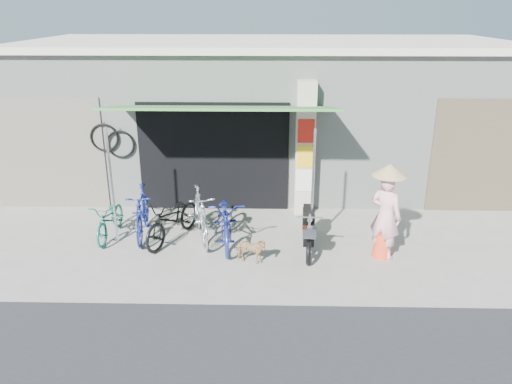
{
  "coord_description": "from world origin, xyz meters",
  "views": [
    {
      "loc": [
        0.02,
        -8.3,
        4.47
      ],
      "look_at": [
        -0.2,
        1.0,
        1.0
      ],
      "focal_mm": 35.0,
      "sensor_mm": 36.0,
      "label": 1
    }
  ],
  "objects_px": {
    "moped": "(308,229)",
    "bike_blue": "(142,213)",
    "bike_black": "(173,219)",
    "street_dog": "(251,251)",
    "bike_silver": "(200,215)",
    "bike_teal": "(110,219)",
    "bike_navy": "(226,220)",
    "nun": "(386,212)"
  },
  "relations": [
    {
      "from": "bike_teal",
      "to": "bike_black",
      "type": "relative_size",
      "value": 0.83
    },
    {
      "from": "bike_teal",
      "to": "bike_black",
      "type": "xyz_separation_m",
      "value": [
        1.32,
        -0.15,
        0.08
      ]
    },
    {
      "from": "bike_navy",
      "to": "nun",
      "type": "distance_m",
      "value": 3.07
    },
    {
      "from": "street_dog",
      "to": "bike_silver",
      "type": "bearing_deg",
      "value": 63.02
    },
    {
      "from": "moped",
      "to": "nun",
      "type": "height_order",
      "value": "nun"
    },
    {
      "from": "bike_teal",
      "to": "bike_navy",
      "type": "xyz_separation_m",
      "value": [
        2.4,
        -0.23,
        0.11
      ]
    },
    {
      "from": "bike_silver",
      "to": "bike_navy",
      "type": "distance_m",
      "value": 0.56
    },
    {
      "from": "bike_black",
      "to": "moped",
      "type": "xyz_separation_m",
      "value": [
        2.69,
        -0.31,
        -0.04
      ]
    },
    {
      "from": "bike_black",
      "to": "moped",
      "type": "bearing_deg",
      "value": 16.68
    },
    {
      "from": "bike_blue",
      "to": "moped",
      "type": "height_order",
      "value": "bike_blue"
    },
    {
      "from": "bike_silver",
      "to": "bike_navy",
      "type": "relative_size",
      "value": 0.93
    },
    {
      "from": "bike_blue",
      "to": "nun",
      "type": "relative_size",
      "value": 0.94
    },
    {
      "from": "bike_blue",
      "to": "nun",
      "type": "height_order",
      "value": "nun"
    },
    {
      "from": "bike_black",
      "to": "street_dog",
      "type": "height_order",
      "value": "bike_black"
    },
    {
      "from": "bike_navy",
      "to": "nun",
      "type": "relative_size",
      "value": 1.04
    },
    {
      "from": "bike_black",
      "to": "bike_navy",
      "type": "height_order",
      "value": "bike_navy"
    },
    {
      "from": "bike_silver",
      "to": "moped",
      "type": "height_order",
      "value": "bike_silver"
    },
    {
      "from": "bike_black",
      "to": "bike_silver",
      "type": "relative_size",
      "value": 1.01
    },
    {
      "from": "bike_silver",
      "to": "moped",
      "type": "distance_m",
      "value": 2.19
    },
    {
      "from": "bike_teal",
      "to": "street_dog",
      "type": "xyz_separation_m",
      "value": [
        2.91,
        -1.07,
        -0.14
      ]
    },
    {
      "from": "bike_black",
      "to": "nun",
      "type": "xyz_separation_m",
      "value": [
        4.07,
        -0.6,
        0.43
      ]
    },
    {
      "from": "bike_navy",
      "to": "nun",
      "type": "bearing_deg",
      "value": -16.46
    },
    {
      "from": "bike_blue",
      "to": "bike_navy",
      "type": "xyz_separation_m",
      "value": [
        1.74,
        -0.27,
        -0.01
      ]
    },
    {
      "from": "street_dog",
      "to": "moped",
      "type": "bearing_deg",
      "value": -43.84
    },
    {
      "from": "bike_silver",
      "to": "nun",
      "type": "relative_size",
      "value": 0.97
    },
    {
      "from": "moped",
      "to": "bike_blue",
      "type": "bearing_deg",
      "value": 175.25
    },
    {
      "from": "bike_black",
      "to": "street_dog",
      "type": "xyz_separation_m",
      "value": [
        1.59,
        -0.93,
        -0.21
      ]
    },
    {
      "from": "street_dog",
      "to": "moped",
      "type": "distance_m",
      "value": 1.27
    },
    {
      "from": "bike_teal",
      "to": "street_dog",
      "type": "height_order",
      "value": "bike_teal"
    },
    {
      "from": "bike_silver",
      "to": "bike_navy",
      "type": "bearing_deg",
      "value": -32.66
    },
    {
      "from": "bike_silver",
      "to": "moped",
      "type": "bearing_deg",
      "value": -25.81
    },
    {
      "from": "bike_blue",
      "to": "moped",
      "type": "distance_m",
      "value": 3.4
    },
    {
      "from": "bike_black",
      "to": "nun",
      "type": "height_order",
      "value": "nun"
    },
    {
      "from": "bike_silver",
      "to": "nun",
      "type": "xyz_separation_m",
      "value": [
        3.53,
        -0.69,
        0.37
      ]
    },
    {
      "from": "moped",
      "to": "nun",
      "type": "bearing_deg",
      "value": -7.86
    },
    {
      "from": "bike_silver",
      "to": "street_dog",
      "type": "relative_size",
      "value": 2.93
    },
    {
      "from": "bike_teal",
      "to": "bike_blue",
      "type": "bearing_deg",
      "value": 5.76
    },
    {
      "from": "bike_teal",
      "to": "moped",
      "type": "distance_m",
      "value": 4.04
    },
    {
      "from": "bike_teal",
      "to": "moped",
      "type": "xyz_separation_m",
      "value": [
        4.01,
        -0.46,
        0.04
      ]
    },
    {
      "from": "bike_teal",
      "to": "bike_silver",
      "type": "bearing_deg",
      "value": -0.02
    },
    {
      "from": "bike_blue",
      "to": "moped",
      "type": "xyz_separation_m",
      "value": [
        3.36,
        -0.51,
        -0.09
      ]
    },
    {
      "from": "bike_silver",
      "to": "nun",
      "type": "height_order",
      "value": "nun"
    }
  ]
}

